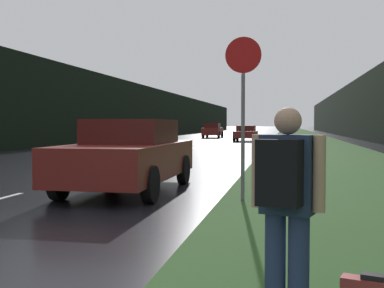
% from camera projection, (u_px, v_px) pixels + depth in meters
% --- Properties ---
extents(grass_verge, '(6.00, 240.00, 0.02)m').
position_uv_depth(grass_verge, '(307.00, 141.00, 40.85)').
color(grass_verge, '#2D5123').
rests_on(grass_verge, ground_plane).
extents(lane_stripe_c, '(0.12, 3.00, 0.01)m').
position_uv_depth(lane_stripe_c, '(113.00, 169.00, 15.62)').
color(lane_stripe_c, silver).
rests_on(lane_stripe_c, ground_plane).
extents(lane_stripe_d, '(0.12, 3.00, 0.01)m').
position_uv_depth(lane_stripe_d, '(166.00, 155.00, 22.49)').
color(lane_stripe_d, silver).
rests_on(lane_stripe_d, ground_plane).
extents(lane_stripe_e, '(0.12, 3.00, 0.01)m').
position_uv_depth(lane_stripe_e, '(194.00, 148.00, 29.35)').
color(lane_stripe_e, silver).
rests_on(lane_stripe_e, ground_plane).
extents(lane_stripe_f, '(0.12, 3.00, 0.01)m').
position_uv_depth(lane_stripe_f, '(211.00, 143.00, 36.21)').
color(lane_stripe_f, silver).
rests_on(lane_stripe_f, ground_plane).
extents(treeline_far_side, '(2.00, 140.00, 5.60)m').
position_uv_depth(treeline_far_side, '(143.00, 112.00, 53.92)').
color(treeline_far_side, black).
rests_on(treeline_far_side, ground_plane).
extents(treeline_near_side, '(2.00, 140.00, 5.93)m').
position_uv_depth(treeline_near_side, '(363.00, 109.00, 49.39)').
color(treeline_near_side, black).
rests_on(treeline_near_side, ground_plane).
extents(stop_sign, '(0.68, 0.07, 3.10)m').
position_uv_depth(stop_sign, '(243.00, 102.00, 9.02)').
color(stop_sign, slate).
rests_on(stop_sign, ground_plane).
extents(hitchhiker_with_backpack, '(0.53, 0.47, 1.59)m').
position_uv_depth(hitchhiker_with_backpack, '(286.00, 200.00, 3.51)').
color(hitchhiker_with_backpack, navy).
rests_on(hitchhiker_with_backpack, ground_plane).
extents(car_passing_near, '(2.03, 4.73, 1.57)m').
position_uv_depth(car_passing_near, '(129.00, 155.00, 10.55)').
color(car_passing_near, maroon).
rests_on(car_passing_near, ground_plane).
extents(car_passing_far, '(1.93, 4.25, 1.33)m').
position_uv_depth(car_passing_far, '(246.00, 133.00, 41.28)').
color(car_passing_far, maroon).
rests_on(car_passing_far, ground_plane).
extents(car_oncoming, '(1.85, 4.27, 1.56)m').
position_uv_depth(car_oncoming, '(213.00, 130.00, 51.26)').
color(car_oncoming, maroon).
rests_on(car_oncoming, ground_plane).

